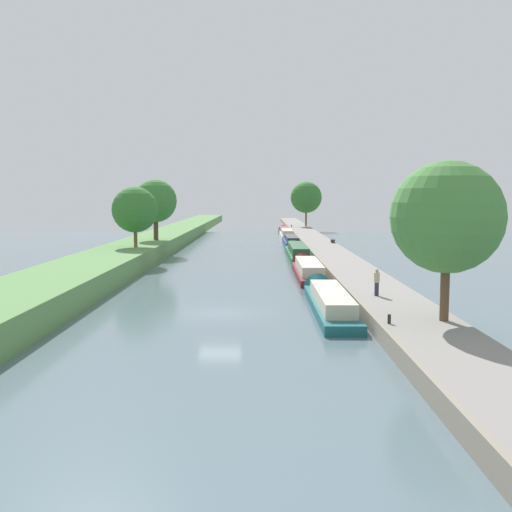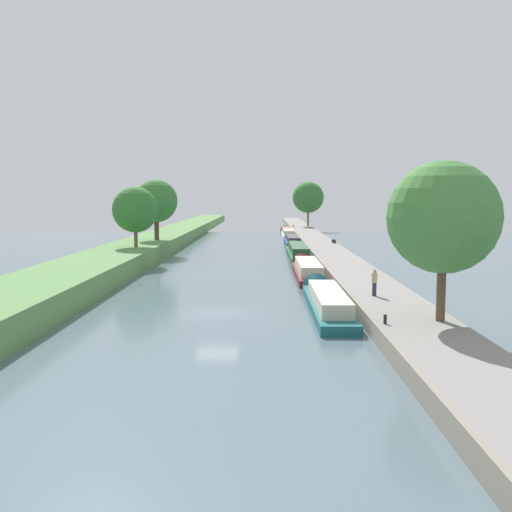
{
  "view_description": "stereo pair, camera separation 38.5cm",
  "coord_description": "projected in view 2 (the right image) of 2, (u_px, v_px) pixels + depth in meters",
  "views": [
    {
      "loc": [
        2.39,
        -34.43,
        6.91
      ],
      "look_at": [
        1.98,
        23.68,
        1.0
      ],
      "focal_mm": 41.32,
      "sensor_mm": 36.0,
      "label": 1
    },
    {
      "loc": [
        2.78,
        -34.43,
        6.91
      ],
      "look_at": [
        1.98,
        23.68,
        1.0
      ],
      "focal_mm": 41.32,
      "sensor_mm": 36.0,
      "label": 2
    }
  ],
  "objects": [
    {
      "name": "tree_leftbank_upstream",
      "position": [
        135.0,
        210.0,
        60.3
      ],
      "size": [
        4.69,
        4.69,
        6.18
      ],
      "color": "brown",
      "rests_on": "left_grassy_bank"
    },
    {
      "name": "tree_rightbank_midnear",
      "position": [
        308.0,
        197.0,
        117.87
      ],
      "size": [
        6.26,
        6.26,
        8.95
      ],
      "color": "brown",
      "rests_on": "right_towpath"
    },
    {
      "name": "stone_quay",
      "position": [
        354.0,
        306.0,
        34.83
      ],
      "size": [
        0.25,
        260.0,
        0.91
      ],
      "color": "gray",
      "rests_on": "ground_plane"
    },
    {
      "name": "ground_plane",
      "position": [
        217.0,
        313.0,
        34.99
      ],
      "size": [
        160.0,
        160.0,
        0.0
      ],
      "primitive_type": "plane",
      "color": "slate"
    },
    {
      "name": "narrowboat_green",
      "position": [
        298.0,
        252.0,
        66.7
      ],
      "size": [
        2.12,
        17.02,
        2.23
      ],
      "color": "#1E6033",
      "rests_on": "ground_plane"
    },
    {
      "name": "tree_leftbank_downstream",
      "position": [
        156.0,
        201.0,
        70.26
      ],
      "size": [
        5.11,
        5.11,
        7.2
      ],
      "color": "#4C3828",
      "rests_on": "left_grassy_bank"
    },
    {
      "name": "park_bench",
      "position": [
        334.0,
        240.0,
        76.65
      ],
      "size": [
        0.44,
        1.5,
        0.47
      ],
      "color": "#333338",
      "rests_on": "right_towpath"
    },
    {
      "name": "mooring_bollard_near",
      "position": [
        385.0,
        319.0,
        27.97
      ],
      "size": [
        0.16,
        0.16,
        0.45
      ],
      "color": "black",
      "rests_on": "right_towpath"
    },
    {
      "name": "tree_rightbank_near",
      "position": [
        443.0,
        217.0,
        28.15
      ],
      "size": [
        5.43,
        5.43,
        7.77
      ],
      "color": "brown",
      "rests_on": "right_towpath"
    },
    {
      "name": "narrowboat_blue",
      "position": [
        292.0,
        241.0,
        82.27
      ],
      "size": [
        1.89,
        14.0,
        2.01
      ],
      "color": "#283D93",
      "rests_on": "ground_plane"
    },
    {
      "name": "left_grassy_bank",
      "position": [
        26.0,
        298.0,
        35.05
      ],
      "size": [
        6.3,
        260.0,
        1.71
      ],
      "color": "#5B894C",
      "rests_on": "ground_plane"
    },
    {
      "name": "person_walking",
      "position": [
        374.0,
        282.0,
        35.76
      ],
      "size": [
        0.34,
        0.34,
        1.66
      ],
      "color": "#282D42",
      "rests_on": "right_towpath"
    },
    {
      "name": "narrowboat_maroon",
      "position": [
        307.0,
        269.0,
        51.48
      ],
      "size": [
        2.19,
        14.29,
        2.18
      ],
      "color": "maroon",
      "rests_on": "ground_plane"
    },
    {
      "name": "right_towpath",
      "position": [
        391.0,
        306.0,
        34.8
      ],
      "size": [
        4.07,
        260.0,
        0.86
      ],
      "color": "gray",
      "rests_on": "ground_plane"
    },
    {
      "name": "narrowboat_navy",
      "position": [
        286.0,
        231.0,
        110.47
      ],
      "size": [
        1.86,
        11.66,
        1.79
      ],
      "color": "#141E42",
      "rests_on": "ground_plane"
    },
    {
      "name": "narrowboat_cream",
      "position": [
        288.0,
        234.0,
        97.24
      ],
      "size": [
        2.0,
        14.08,
        2.07
      ],
      "color": "beige",
      "rests_on": "ground_plane"
    },
    {
      "name": "narrowboat_teal",
      "position": [
        326.0,
        300.0,
        36.18
      ],
      "size": [
        2.1,
        14.5,
        2.08
      ],
      "color": "#195B60",
      "rests_on": "ground_plane"
    },
    {
      "name": "mooring_bollard_far",
      "position": [
        293.0,
        226.0,
        115.41
      ],
      "size": [
        0.16,
        0.16,
        0.45
      ],
      "color": "black",
      "rests_on": "right_towpath"
    }
  ]
}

